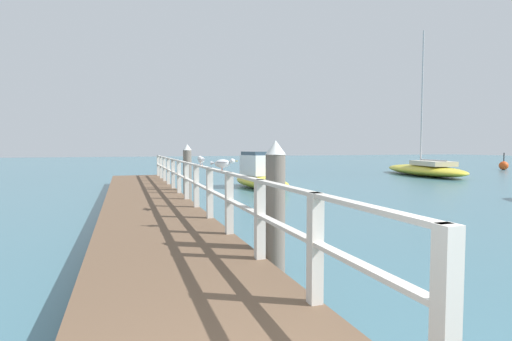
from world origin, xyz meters
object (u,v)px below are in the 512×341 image
object	(u,v)px
dock_piling_near	(275,209)
boat_4	(259,176)
dock_piling_far	(187,173)
channel_buoy	(504,165)
seagull_foreground	(223,163)
boat_2	(424,169)
seagull_background	(201,160)

from	to	relation	value
dock_piling_near	boat_4	xyz separation A→B (m)	(3.81, 11.81, -0.44)
dock_piling_far	boat_4	bearing A→B (deg)	43.62
dock_piling_far	channel_buoy	world-z (taller)	dock_piling_far
seagull_foreground	boat_4	distance (m)	11.08
seagull_foreground	channel_buoy	distance (m)	32.94
seagull_foreground	channel_buoy	bearing A→B (deg)	146.69
boat_2	seagull_foreground	bearing A→B (deg)	-128.37
dock_piling_far	channel_buoy	bearing A→B (deg)	21.88
seagull_foreground	boat_2	size ratio (longest dim) A/B	0.05
seagull_foreground	boat_4	world-z (taller)	seagull_foreground
seagull_foreground	boat_4	xyz separation A→B (m)	(4.18, 10.21, -1.03)
boat_4	channel_buoy	xyz separation A→B (m)	(23.63, 7.39, -0.19)
boat_2	channel_buoy	xyz separation A→B (m)	(10.70, 3.14, -0.05)
dock_piling_far	seagull_foreground	bearing A→B (deg)	-93.24
seagull_background	boat_4	bearing A→B (deg)	62.74
dock_piling_far	channel_buoy	xyz separation A→B (m)	(27.44, 11.02, -0.63)
seagull_background	channel_buoy	bearing A→B (deg)	29.09
boat_4	channel_buoy	bearing A→B (deg)	10.98
dock_piling_far	seagull_background	world-z (taller)	dock_piling_far
dock_piling_near	dock_piling_far	distance (m)	8.18
dock_piling_far	boat_2	distance (m)	18.51
dock_piling_far	seagull_foreground	xyz separation A→B (m)	(-0.37, -6.58, 0.59)
channel_buoy	seagull_background	bearing A→B (deg)	-150.79
seagull_background	seagull_foreground	bearing A→B (deg)	-89.90
boat_2	boat_4	size ratio (longest dim) A/B	2.03
seagull_background	dock_piling_near	bearing A→B (deg)	-84.16
seagull_foreground	boat_4	bearing A→B (deg)	-177.90
dock_piling_near	seagull_background	xyz separation A→B (m)	(-0.38, 3.64, 0.59)
seagull_foreground	channel_buoy	world-z (taller)	seagull_foreground
dock_piling_far	seagull_background	size ratio (longest dim) A/B	4.13
dock_piling_near	seagull_background	distance (m)	3.71
dock_piling_near	seagull_background	world-z (taller)	dock_piling_near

